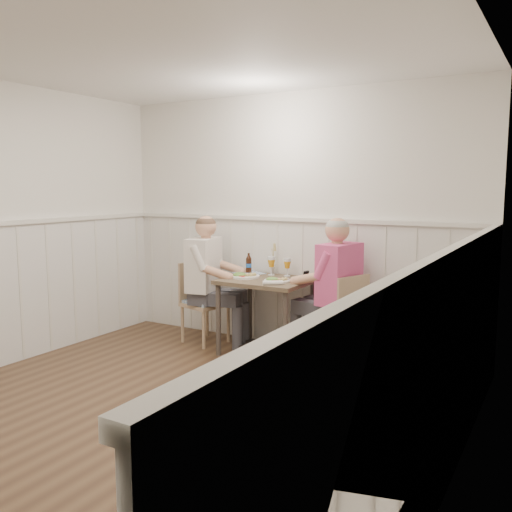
{
  "coord_description": "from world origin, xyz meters",
  "views": [
    {
      "loc": [
        2.49,
        -2.75,
        1.66
      ],
      "look_at": [
        -0.06,
        1.64,
        1.0
      ],
      "focal_mm": 38.0,
      "sensor_mm": 36.0,
      "label": 1
    }
  ],
  "objects_px": {
    "beer_bottle": "(249,264)",
    "grass_vase": "(272,259)",
    "chair_right": "(342,316)",
    "diner_cream": "(208,290)",
    "man_in_pink": "(335,302)",
    "chair_left": "(202,299)",
    "dining_table": "(266,290)"
  },
  "relations": [
    {
      "from": "chair_left",
      "to": "diner_cream",
      "type": "bearing_deg",
      "value": -24.43
    },
    {
      "from": "chair_right",
      "to": "diner_cream",
      "type": "relative_size",
      "value": 0.62
    },
    {
      "from": "chair_right",
      "to": "beer_bottle",
      "type": "height_order",
      "value": "beer_bottle"
    },
    {
      "from": "diner_cream",
      "to": "grass_vase",
      "type": "xyz_separation_m",
      "value": [
        0.58,
        0.34,
        0.32
      ]
    },
    {
      "from": "chair_right",
      "to": "man_in_pink",
      "type": "height_order",
      "value": "man_in_pink"
    },
    {
      "from": "chair_left",
      "to": "man_in_pink",
      "type": "relative_size",
      "value": 0.61
    },
    {
      "from": "diner_cream",
      "to": "grass_vase",
      "type": "height_order",
      "value": "diner_cream"
    },
    {
      "from": "diner_cream",
      "to": "dining_table",
      "type": "bearing_deg",
      "value": 3.05
    },
    {
      "from": "chair_right",
      "to": "chair_left",
      "type": "distance_m",
      "value": 1.58
    },
    {
      "from": "dining_table",
      "to": "grass_vase",
      "type": "height_order",
      "value": "grass_vase"
    },
    {
      "from": "man_in_pink",
      "to": "beer_bottle",
      "type": "height_order",
      "value": "man_in_pink"
    },
    {
      "from": "man_in_pink",
      "to": "grass_vase",
      "type": "relative_size",
      "value": 4.13
    },
    {
      "from": "man_in_pink",
      "to": "beer_bottle",
      "type": "distance_m",
      "value": 1.09
    },
    {
      "from": "man_in_pink",
      "to": "chair_left",
      "type": "bearing_deg",
      "value": -179.09
    },
    {
      "from": "dining_table",
      "to": "chair_left",
      "type": "bearing_deg",
      "value": 178.91
    },
    {
      "from": "beer_bottle",
      "to": "grass_vase",
      "type": "bearing_deg",
      "value": 19.04
    },
    {
      "from": "chair_left",
      "to": "man_in_pink",
      "type": "height_order",
      "value": "man_in_pink"
    },
    {
      "from": "diner_cream",
      "to": "chair_left",
      "type": "bearing_deg",
      "value": 155.57
    },
    {
      "from": "dining_table",
      "to": "chair_right",
      "type": "bearing_deg",
      "value": 1.6
    },
    {
      "from": "man_in_pink",
      "to": "diner_cream",
      "type": "bearing_deg",
      "value": -176.9
    },
    {
      "from": "chair_right",
      "to": "chair_left",
      "type": "relative_size",
      "value": 1.01
    },
    {
      "from": "chair_left",
      "to": "grass_vase",
      "type": "xyz_separation_m",
      "value": [
        0.7,
        0.29,
        0.44
      ]
    },
    {
      "from": "man_in_pink",
      "to": "diner_cream",
      "type": "relative_size",
      "value": 1.01
    },
    {
      "from": "dining_table",
      "to": "chair_left",
      "type": "relative_size",
      "value": 0.98
    },
    {
      "from": "chair_right",
      "to": "dining_table",
      "type": "bearing_deg",
      "value": -178.4
    },
    {
      "from": "chair_right",
      "to": "man_in_pink",
      "type": "distance_m",
      "value": 0.15
    },
    {
      "from": "grass_vase",
      "to": "chair_right",
      "type": "bearing_deg",
      "value": -17.78
    },
    {
      "from": "beer_bottle",
      "to": "diner_cream",
      "type": "bearing_deg",
      "value": -142.97
    },
    {
      "from": "chair_right",
      "to": "chair_left",
      "type": "height_order",
      "value": "chair_right"
    },
    {
      "from": "diner_cream",
      "to": "man_in_pink",
      "type": "bearing_deg",
      "value": 3.1
    },
    {
      "from": "dining_table",
      "to": "grass_vase",
      "type": "distance_m",
      "value": 0.41
    },
    {
      "from": "man_in_pink",
      "to": "beer_bottle",
      "type": "xyz_separation_m",
      "value": [
        -1.04,
        0.19,
        0.26
      ]
    }
  ]
}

